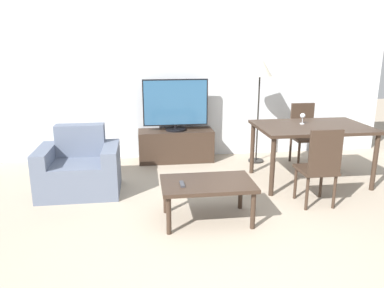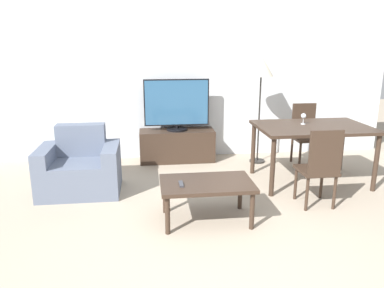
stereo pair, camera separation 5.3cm
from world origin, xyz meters
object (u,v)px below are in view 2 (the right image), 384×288
object	(u,v)px
dining_table	(313,132)
dining_chair_far	(305,132)
armchair	(80,169)
wine_glass_left	(304,117)
tv	(177,105)
remote_primary	(181,184)
tv_stand	(177,145)
coffee_table	(207,186)
dining_chair_near	(320,165)
floor_lamp	(261,71)

from	to	relation	value
dining_table	dining_chair_far	size ratio (longest dim) A/B	1.58
armchair	wine_glass_left	bearing A→B (deg)	1.64
tv	remote_primary	xyz separation A→B (m)	(-0.14, -2.17, -0.45)
tv	wine_glass_left	size ratio (longest dim) A/B	6.85
tv_stand	tv	xyz separation A→B (m)	(0.00, -0.00, 0.65)
coffee_table	dining_chair_near	size ratio (longest dim) A/B	1.03
tv	dining_chair_far	bearing A→B (deg)	-10.27
dining_chair_far	armchair	bearing A→B (deg)	-166.73
coffee_table	dining_chair_far	size ratio (longest dim) A/B	1.03
tv	dining_chair_near	size ratio (longest dim) A/B	1.08
tv_stand	armchair	bearing A→B (deg)	-139.32
dining_chair_near	remote_primary	xyz separation A→B (m)	(-1.58, -0.23, -0.06)
tv	armchair	bearing A→B (deg)	-139.39
tv_stand	floor_lamp	size ratio (longest dim) A/B	0.71
tv_stand	dining_chair_far	xyz separation A→B (m)	(1.95, -0.36, 0.25)
dining_chair_far	dining_table	bearing A→B (deg)	-107.79
coffee_table	dining_table	distance (m)	1.87
remote_primary	dining_chair_near	bearing A→B (deg)	8.44
armchair	dining_chair_near	distance (m)	2.88
coffee_table	dining_chair_near	xyz separation A→B (m)	(1.31, 0.18, 0.12)
armchair	tv	size ratio (longest dim) A/B	0.97
coffee_table	wine_glass_left	xyz separation A→B (m)	(1.47, 1.08, 0.49)
tv	floor_lamp	xyz separation A→B (m)	(1.25, -0.21, 0.52)
tv_stand	coffee_table	bearing A→B (deg)	-86.39
floor_lamp	coffee_table	bearing A→B (deg)	-120.40
coffee_table	dining_chair_far	bearing A→B (deg)	44.18
dining_table	dining_chair_far	distance (m)	0.85
floor_lamp	remote_primary	xyz separation A→B (m)	(-1.39, -1.96, -0.98)
armchair	remote_primary	size ratio (longest dim) A/B	6.47
floor_lamp	tv_stand	bearing A→B (deg)	170.28
tv_stand	floor_lamp	bearing A→B (deg)	-9.72
dining_table	dining_chair_far	bearing A→B (deg)	72.21
coffee_table	remote_primary	distance (m)	0.28
tv	dining_table	size ratio (longest dim) A/B	0.69
armchair	floor_lamp	world-z (taller)	floor_lamp
tv	wine_glass_left	distance (m)	1.91
dining_chair_far	wine_glass_left	world-z (taller)	dining_chair_far
tv	wine_glass_left	bearing A→B (deg)	-32.96
tv_stand	tv	distance (m)	0.65
armchair	tv_stand	xyz separation A→B (m)	(1.31, 1.12, -0.05)
tv_stand	dining_table	distance (m)	2.10
dining_table	dining_chair_far	xyz separation A→B (m)	(0.25, 0.79, -0.19)
dining_chair_near	tv	bearing A→B (deg)	126.61
dining_chair_near	floor_lamp	size ratio (longest dim) A/B	0.57
armchair	coffee_table	distance (m)	1.76
coffee_table	wine_glass_left	world-z (taller)	wine_glass_left
armchair	wine_glass_left	world-z (taller)	wine_glass_left
armchair	tv_stand	size ratio (longest dim) A/B	0.83
dining_table	wine_glass_left	distance (m)	0.23
remote_primary	armchair	bearing A→B (deg)	138.07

